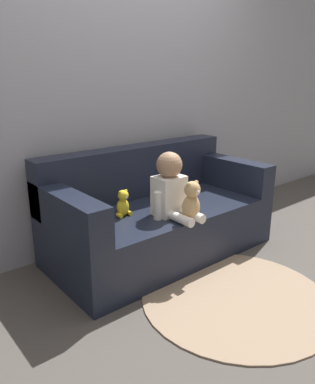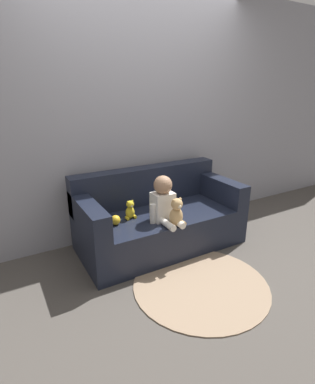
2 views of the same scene
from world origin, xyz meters
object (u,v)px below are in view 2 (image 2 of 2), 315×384
Objects in this scene: couch at (158,218)px; person_baby at (164,201)px; toy_ball at (116,220)px; teddy_bear_brown at (176,213)px; plush_toy_side at (130,210)px.

person_baby reaches higher than couch.
person_baby reaches higher than toy_ball.
teddy_bear_brown is (0.04, -0.16, -0.07)m from person_baby.
teddy_bear_brown is 0.57m from toy_ball.
person_baby is at bearing -107.91° from couch.
teddy_bear_brown is 2.94× the size of toy_ball.
couch reaches higher than toy_ball.
couch is 8.98× the size of plush_toy_side.
person_baby is 4.76× the size of toy_ball.
person_baby is 1.62× the size of teddy_bear_brown.
plush_toy_side is at bearing 18.73° from toy_ball.
teddy_bear_brown is 0.47m from plush_toy_side.
teddy_bear_brown is at bearing -32.14° from toy_ball.
teddy_bear_brown reaches higher than toy_ball.
toy_ball is at bearing 147.86° from teddy_bear_brown.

